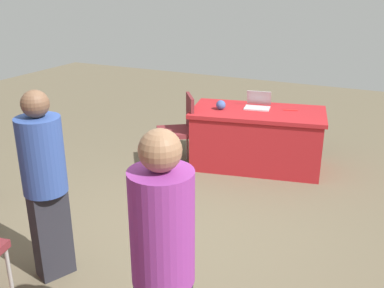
# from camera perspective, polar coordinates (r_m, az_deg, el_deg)

# --- Properties ---
(ground_plane) EXTENTS (14.40, 14.40, 0.00)m
(ground_plane) POSITION_cam_1_polar(r_m,az_deg,el_deg) (4.30, -1.78, -12.12)
(ground_plane) COLOR brown
(table_foreground) EXTENTS (1.83, 1.19, 0.76)m
(table_foreground) POSITION_cam_1_polar(r_m,az_deg,el_deg) (5.80, 8.39, 0.75)
(table_foreground) COLOR #AD1E23
(table_foreground) RESTS_ON ground
(chair_near_front) EXTENTS (0.61, 0.61, 0.94)m
(chair_near_front) POSITION_cam_1_polar(r_m,az_deg,el_deg) (5.71, -1.52, 2.31)
(chair_near_front) COLOR #9E9993
(chair_near_front) RESTS_ON ground
(person_presenter) EXTENTS (0.45, 0.45, 1.57)m
(person_presenter) POSITION_cam_1_polar(r_m,az_deg,el_deg) (3.60, -18.55, -4.28)
(person_presenter) COLOR #26262D
(person_presenter) RESTS_ON ground
(person_attendee_browsing) EXTENTS (0.39, 0.39, 1.65)m
(person_attendee_browsing) POSITION_cam_1_polar(r_m,az_deg,el_deg) (2.42, -3.77, -14.75)
(person_attendee_browsing) COLOR #26262D
(person_attendee_browsing) RESTS_ON ground
(laptop_silver) EXTENTS (0.36, 0.34, 0.21)m
(laptop_silver) POSITION_cam_1_polar(r_m,az_deg,el_deg) (5.79, 8.51, 5.04)
(laptop_silver) COLOR silver
(laptop_silver) RESTS_ON table_foreground
(yarn_ball) EXTENTS (0.12, 0.12, 0.12)m
(yarn_ball) POSITION_cam_1_polar(r_m,az_deg,el_deg) (5.65, 3.76, 5.07)
(yarn_ball) COLOR #3F5999
(yarn_ball) RESTS_ON table_foreground
(scissors_red) EXTENTS (0.18, 0.09, 0.01)m
(scissors_red) POSITION_cam_1_polar(r_m,az_deg,el_deg) (5.76, 12.65, 4.32)
(scissors_red) COLOR red
(scissors_red) RESTS_ON table_foreground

